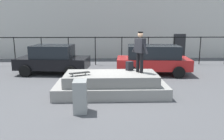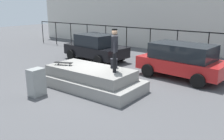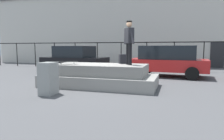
{
  "view_description": "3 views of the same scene",
  "coord_description": "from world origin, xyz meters",
  "px_view_note": "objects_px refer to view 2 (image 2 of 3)",
  "views": [
    {
      "loc": [
        -0.32,
        -9.63,
        2.92
      ],
      "look_at": [
        0.05,
        0.97,
        0.74
      ],
      "focal_mm": 37.18,
      "sensor_mm": 36.0,
      "label": 1
    },
    {
      "loc": [
        6.63,
        -7.77,
        3.47
      ],
      "look_at": [
        0.25,
        0.74,
        0.58
      ],
      "focal_mm": 39.18,
      "sensor_mm": 36.0,
      "label": 2
    },
    {
      "loc": [
        2.87,
        -8.16,
        1.55
      ],
      "look_at": [
        0.12,
        0.79,
        0.54
      ],
      "focal_mm": 33.21,
      "sensor_mm": 36.0,
      "label": 3
    }
  ],
  "objects_px": {
    "skateboard": "(63,63)",
    "car_black_sedan_near": "(96,47)",
    "skateboarder": "(115,47)",
    "utility_box": "(36,82)",
    "car_red_hatchback_mid": "(182,60)",
    "backpack": "(114,63)"
  },
  "relations": [
    {
      "from": "skateboard",
      "to": "car_black_sedan_near",
      "type": "xyz_separation_m",
      "value": [
        -1.99,
        4.49,
        -0.14
      ]
    },
    {
      "from": "skateboarder",
      "to": "car_black_sedan_near",
      "type": "height_order",
      "value": "skateboarder"
    },
    {
      "from": "utility_box",
      "to": "car_red_hatchback_mid",
      "type": "bearing_deg",
      "value": 56.11
    },
    {
      "from": "skateboarder",
      "to": "car_red_hatchback_mid",
      "type": "distance_m",
      "value": 4.01
    },
    {
      "from": "skateboarder",
      "to": "utility_box",
      "type": "xyz_separation_m",
      "value": [
        -2.26,
        -2.04,
        -1.32
      ]
    },
    {
      "from": "backpack",
      "to": "car_red_hatchback_mid",
      "type": "height_order",
      "value": "car_red_hatchback_mid"
    },
    {
      "from": "backpack",
      "to": "utility_box",
      "type": "relative_size",
      "value": 0.36
    },
    {
      "from": "skateboarder",
      "to": "backpack",
      "type": "distance_m",
      "value": 0.97
    },
    {
      "from": "skateboarder",
      "to": "skateboard",
      "type": "relative_size",
      "value": 2.03
    },
    {
      "from": "backpack",
      "to": "utility_box",
      "type": "height_order",
      "value": "backpack"
    },
    {
      "from": "backpack",
      "to": "utility_box",
      "type": "distance_m",
      "value": 3.18
    },
    {
      "from": "skateboarder",
      "to": "utility_box",
      "type": "distance_m",
      "value": 3.31
    },
    {
      "from": "backpack",
      "to": "utility_box",
      "type": "xyz_separation_m",
      "value": [
        -1.89,
        -2.5,
        -0.54
      ]
    },
    {
      "from": "car_black_sedan_near",
      "to": "utility_box",
      "type": "relative_size",
      "value": 3.94
    },
    {
      "from": "utility_box",
      "to": "backpack",
      "type": "bearing_deg",
      "value": 51.25
    },
    {
      "from": "skateboarder",
      "to": "backpack",
      "type": "relative_size",
      "value": 4.31
    },
    {
      "from": "skateboard",
      "to": "skateboarder",
      "type": "bearing_deg",
      "value": 11.16
    },
    {
      "from": "skateboarder",
      "to": "car_black_sedan_near",
      "type": "relative_size",
      "value": 0.4
    },
    {
      "from": "car_black_sedan_near",
      "to": "utility_box",
      "type": "bearing_deg",
      "value": -70.42
    },
    {
      "from": "car_black_sedan_near",
      "to": "skateboard",
      "type": "bearing_deg",
      "value": -66.11
    },
    {
      "from": "skateboard",
      "to": "car_red_hatchback_mid",
      "type": "bearing_deg",
      "value": 47.8
    },
    {
      "from": "car_black_sedan_near",
      "to": "backpack",
      "type": "bearing_deg",
      "value": -41.29
    }
  ]
}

